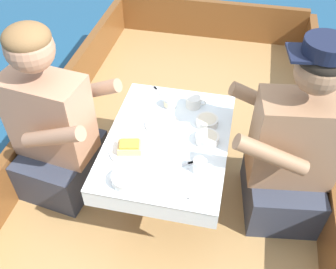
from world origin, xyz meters
The scene contains 22 objects.
ground_plane centered at (0.00, 0.00, 0.00)m, with size 60.00×60.00×0.00m, color navy.
boat_deck centered at (0.00, 0.00, 0.13)m, with size 1.74×3.72×0.26m, color #A87F4C.
gunwale_port centered at (-0.84, 0.00, 0.40)m, with size 0.06×3.72×0.29m, color brown.
gunwale_starboard centered at (0.84, 0.00, 0.40)m, with size 0.06×3.72×0.29m, color brown.
bow_coaming centered at (0.00, 1.83, 0.42)m, with size 1.62×0.06×0.33m, color brown.
cockpit_table centered at (0.00, 0.00, 0.65)m, with size 0.59×0.80×0.44m.
person_port centered at (-0.60, -0.03, 0.66)m, with size 0.56×0.50×0.99m.
person_starboard centered at (0.59, 0.06, 0.66)m, with size 0.56×0.50×1.02m.
plate_sandwich centered at (-0.15, -0.13, 0.70)m, with size 0.19×0.19×0.01m.
plate_bread centered at (-0.05, 0.09, 0.70)m, with size 0.17×0.17×0.01m.
sandwich centered at (-0.15, -0.13, 0.73)m, with size 0.12×0.10×0.05m.
bowl_port_near centered at (0.17, 0.14, 0.72)m, with size 0.11×0.11×0.04m.
bowl_starboard_near centered at (0.19, 0.02, 0.72)m, with size 0.11×0.11×0.04m.
bowl_center_far centered at (-0.12, -0.30, 0.72)m, with size 0.13×0.13×0.04m.
coffee_cup_port centered at (0.08, 0.27, 0.73)m, with size 0.11×0.08×0.06m.
coffee_cup_starboard centered at (0.18, -0.17, 0.73)m, with size 0.09×0.06×0.07m.
tin_can centered at (-0.04, 0.24, 0.73)m, with size 0.07×0.07×0.05m.
utensil_spoon_port centered at (0.20, -0.32, 0.70)m, with size 0.16×0.09×0.01m.
utensil_fork_port centered at (0.10, -0.17, 0.70)m, with size 0.16×0.11×0.00m.
utensil_fork_starboard centered at (-0.12, 0.34, 0.70)m, with size 0.13×0.14×0.00m.
utensil_spoon_center centered at (-0.24, 0.10, 0.70)m, with size 0.08×0.16×0.01m.
utensil_knife_port centered at (0.15, -0.26, 0.70)m, with size 0.04×0.17×0.00m.
Camera 1 is at (0.28, -1.28, 1.98)m, focal length 40.00 mm.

